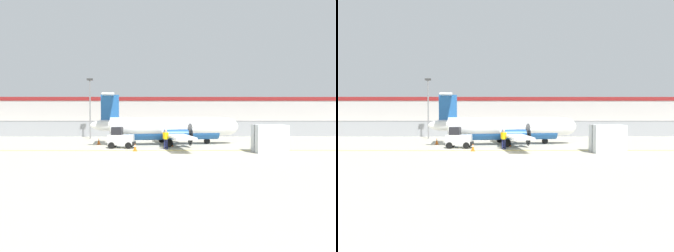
{
  "view_description": "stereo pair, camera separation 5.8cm",
  "coord_description": "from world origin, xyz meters",
  "views": [
    {
      "loc": [
        -0.53,
        -25.11,
        3.13
      ],
      "look_at": [
        -0.28,
        7.96,
        1.8
      ],
      "focal_mm": 35.0,
      "sensor_mm": 36.0,
      "label": 1
    },
    {
      "loc": [
        -0.47,
        -25.11,
        3.13
      ],
      "look_at": [
        -0.28,
        7.96,
        1.8
      ],
      "focal_mm": 35.0,
      "sensor_mm": 36.0,
      "label": 2
    }
  ],
  "objects": [
    {
      "name": "ground_plane",
      "position": [
        0.0,
        2.0,
        0.0
      ],
      "size": [
        140.0,
        140.0,
        0.01
      ],
      "color": "#B2AD99"
    },
    {
      "name": "perimeter_fence",
      "position": [
        0.0,
        18.0,
        1.12
      ],
      "size": [
        98.0,
        0.1,
        2.1
      ],
      "color": "gray",
      "rests_on": "ground"
    },
    {
      "name": "parking_lot_strip",
      "position": [
        0.0,
        29.5,
        0.06
      ],
      "size": [
        98.0,
        17.0,
        0.12
      ],
      "color": "#38383A",
      "rests_on": "ground"
    },
    {
      "name": "background_building",
      "position": [
        0.0,
        47.99,
        3.26
      ],
      "size": [
        91.0,
        8.1,
        6.5
      ],
      "color": "#BCB7B2",
      "rests_on": "ground"
    },
    {
      "name": "commuter_airplane",
      "position": [
        -0.02,
        7.01,
        1.6
      ],
      "size": [
        14.72,
        16.05,
        4.92
      ],
      "rotation": [
        0.0,
        0.0,
        0.16
      ],
      "color": "white",
      "rests_on": "ground"
    },
    {
      "name": "baggage_tug",
      "position": [
        -4.54,
        3.94,
        0.86
      ],
      "size": [
        2.4,
        1.52,
        1.88
      ],
      "rotation": [
        0.0,
        0.0,
        -0.07
      ],
      "color": "silver",
      "rests_on": "ground"
    },
    {
      "name": "ground_crew_worker",
      "position": [
        -0.51,
        3.02,
        0.95
      ],
      "size": [
        0.54,
        0.44,
        1.7
      ],
      "rotation": [
        0.0,
        0.0,
        1.2
      ],
      "color": "#191E4C",
      "rests_on": "ground"
    },
    {
      "name": "cargo_container",
      "position": [
        7.69,
        0.63,
        1.1
      ],
      "size": [
        2.46,
        2.07,
        2.2
      ],
      "rotation": [
        0.0,
        0.0,
        0.03
      ],
      "color": "silver",
      "rests_on": "ground"
    },
    {
      "name": "traffic_cone_near_left",
      "position": [
        0.03,
        5.45,
        0.31
      ],
      "size": [
        0.36,
        0.36,
        0.64
      ],
      "color": "orange",
      "rests_on": "ground"
    },
    {
      "name": "traffic_cone_near_right",
      "position": [
        -7.15,
        7.25,
        0.31
      ],
      "size": [
        0.36,
        0.36,
        0.64
      ],
      "color": "orange",
      "rests_on": "ground"
    },
    {
      "name": "traffic_cone_far_left",
      "position": [
        -3.03,
        1.57,
        0.31
      ],
      "size": [
        0.36,
        0.36,
        0.64
      ],
      "color": "orange",
      "rests_on": "ground"
    },
    {
      "name": "parked_car_0",
      "position": [
        -14.27,
        23.64,
        0.89
      ],
      "size": [
        4.29,
        2.19,
        1.58
      ],
      "rotation": [
        0.0,
        0.0,
        3.2
      ],
      "color": "#19662D",
      "rests_on": "parking_lot_strip"
    },
    {
      "name": "parked_car_1",
      "position": [
        -7.67,
        31.91,
        0.89
      ],
      "size": [
        4.27,
        2.14,
        1.58
      ],
      "rotation": [
        0.0,
        0.0,
        -0.04
      ],
      "color": "red",
      "rests_on": "parking_lot_strip"
    },
    {
      "name": "parked_car_2",
      "position": [
        -3.74,
        27.31,
        0.89
      ],
      "size": [
        4.24,
        2.07,
        1.58
      ],
      "rotation": [
        0.0,
        0.0,
        3.12
      ],
      "color": "black",
      "rests_on": "parking_lot_strip"
    },
    {
      "name": "parked_car_3",
      "position": [
        3.15,
        26.36,
        0.89
      ],
      "size": [
        4.29,
        2.18,
        1.58
      ],
      "rotation": [
        0.0,
        0.0,
        3.09
      ],
      "color": "gray",
      "rests_on": "parking_lot_strip"
    },
    {
      "name": "parked_car_4",
      "position": [
        8.15,
        27.39,
        0.89
      ],
      "size": [
        4.21,
        2.01,
        1.58
      ],
      "rotation": [
        0.0,
        0.0,
        -0.0
      ],
      "color": "gray",
      "rests_on": "parking_lot_strip"
    },
    {
      "name": "parked_car_5",
      "position": [
        14.22,
        26.41,
        0.89
      ],
      "size": [
        4.27,
        2.15,
        1.58
      ],
      "rotation": [
        0.0,
        0.0,
        3.19
      ],
      "color": "silver",
      "rests_on": "parking_lot_strip"
    },
    {
      "name": "apron_light_pole",
      "position": [
        -9.64,
        14.44,
        4.3
      ],
      "size": [
        0.7,
        0.3,
        7.27
      ],
      "color": "slate",
      "rests_on": "ground"
    }
  ]
}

